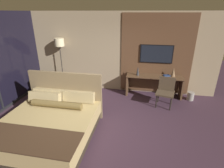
# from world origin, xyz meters

# --- Properties ---
(ground_plane) EXTENTS (16.00, 16.00, 0.00)m
(ground_plane) POSITION_xyz_m (0.00, 0.00, 0.00)
(ground_plane) COLOR #3D2838
(wall_back_tv_panel) EXTENTS (7.20, 0.09, 2.80)m
(wall_back_tv_panel) POSITION_xyz_m (0.21, 2.59, 1.40)
(wall_back_tv_panel) COLOR tan
(wall_back_tv_panel) RESTS_ON ground_plane
(bed) EXTENTS (2.05, 2.17, 1.29)m
(bed) POSITION_xyz_m (-0.97, -0.41, 0.33)
(bed) COLOR #33281E
(bed) RESTS_ON ground_plane
(desk) EXTENTS (1.90, 0.50, 0.74)m
(desk) POSITION_xyz_m (1.50, 2.32, 0.51)
(desk) COLOR brown
(desk) RESTS_ON ground_plane
(tv) EXTENTS (1.09, 0.04, 0.62)m
(tv) POSITION_xyz_m (1.50, 2.52, 1.44)
(tv) COLOR black
(desk_chair) EXTENTS (0.62, 0.62, 0.90)m
(desk_chair) POSITION_xyz_m (1.83, 1.66, 0.53)
(desk_chair) COLOR #4C3D2D
(desk_chair) RESTS_ON ground_plane
(armchair_by_window) EXTENTS (1.05, 1.07, 0.81)m
(armchair_by_window) POSITION_xyz_m (-2.10, 1.76, 0.27)
(armchair_by_window) COLOR brown
(armchair_by_window) RESTS_ON ground_plane
(floor_lamp) EXTENTS (0.34, 0.34, 1.91)m
(floor_lamp) POSITION_xyz_m (-1.91, 2.34, 1.61)
(floor_lamp) COLOR #282623
(floor_lamp) RESTS_ON ground_plane
(vase_tall) EXTENTS (0.11, 0.11, 0.31)m
(vase_tall) POSITION_xyz_m (0.92, 2.25, 0.89)
(vase_tall) COLOR #333338
(vase_tall) RESTS_ON desk
(vase_short) EXTENTS (0.14, 0.14, 0.30)m
(vase_short) POSITION_xyz_m (2.10, 2.36, 0.89)
(vase_short) COLOR #846647
(vase_short) RESTS_ON desk
(book) EXTENTS (0.26, 0.22, 0.03)m
(book) POSITION_xyz_m (1.90, 2.35, 0.76)
(book) COLOR navy
(book) RESTS_ON desk
(waste_bin) EXTENTS (0.22, 0.22, 0.28)m
(waste_bin) POSITION_xyz_m (2.73, 2.16, 0.14)
(waste_bin) COLOR gray
(waste_bin) RESTS_ON ground_plane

